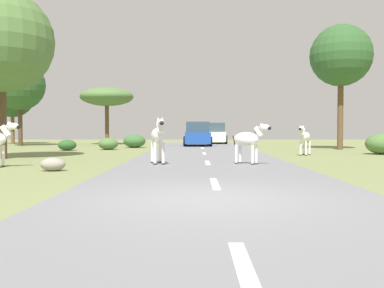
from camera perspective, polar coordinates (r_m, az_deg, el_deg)
The scene contains 18 objects.
ground_plane at distance 7.67m, azimuth 1.96°, elevation -7.49°, with size 90.00×90.00×0.00m, color olive.
road at distance 7.68m, azimuth 3.68°, elevation -7.30°, with size 6.00×64.00×0.05m, color slate.
lane_markings at distance 6.69m, azimuth 4.16°, elevation -8.43°, with size 0.16×56.00×0.01m.
zebra_0 at distance 15.06m, azimuth -4.48°, elevation 1.03°, with size 0.68×1.70×1.62m.
zebra_1 at distance 15.06m, azimuth 7.41°, elevation 0.59°, with size 1.31×1.10×1.43m.
zebra_3 at distance 21.47m, azimuth 14.57°, elevation 0.86°, with size 0.96×1.42×1.46m.
car_0 at distance 36.89m, azimuth 3.07°, elevation 1.32°, with size 2.21×4.44×1.74m.
car_1 at distance 31.76m, azimuth 0.71°, elevation 1.22°, with size 2.07×4.37×1.74m.
tree_0 at distance 20.39m, azimuth -23.72°, elevation 12.21°, with size 4.34×4.34×7.13m.
tree_1 at distance 28.63m, azimuth 18.96°, elevation 10.86°, with size 3.76×3.76×7.66m.
tree_2 at distance 40.26m, azimuth -22.52°, elevation 5.85°, with size 3.68×3.68×5.95m.
tree_4 at distance 36.18m, azimuth -11.11°, elevation 6.08°, with size 4.32×4.32×4.66m.
tree_5 at distance 35.40m, azimuth -21.67°, elevation 7.17°, with size 3.76×3.76×6.45m.
bush_0 at distance 27.09m, azimuth -10.93°, elevation 0.03°, with size 1.21×1.09×0.73m, color #4C7038.
bush_1 at distance 29.79m, azimuth -7.56°, elevation 0.39°, with size 1.50×1.35×0.90m, color #386633.
bush_2 at distance 26.60m, azimuth -16.05°, elevation -0.14°, with size 1.07×0.96×0.64m, color #2D5628.
bush_3 at distance 23.69m, azimuth 23.81°, elevation 0.03°, with size 1.76×1.59×1.06m, color #4C7038.
rock_0 at distance 13.73m, azimuth -17.79°, elevation -2.55°, with size 0.75×0.56×0.40m, color gray.
Camera 1 is at (-0.19, -7.57, 1.26)m, focal length 40.66 mm.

